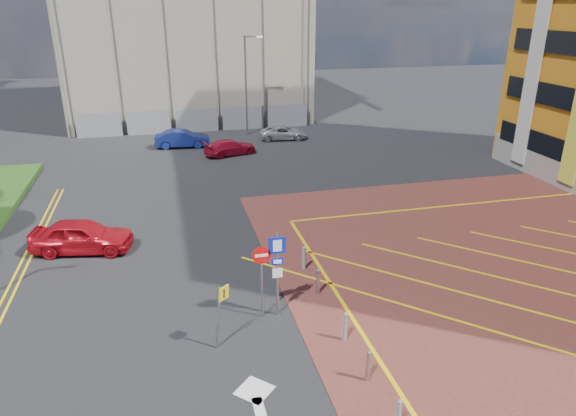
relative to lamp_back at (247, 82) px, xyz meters
name	(u,v)px	position (x,y,z in m)	size (l,w,h in m)	color
ground	(270,333)	(-4.08, -28.00, -4.36)	(140.00, 140.00, 0.00)	black
lamp_back	(247,82)	(0.00, 0.00, 0.00)	(1.53, 0.16, 8.00)	#9EA0A8
sign_cluster	(271,267)	(-3.78, -27.02, -2.41)	(1.17, 0.12, 3.20)	#9EA0A8
warning_sign	(220,309)	(-5.73, -28.39, -2.93)	(0.55, 0.37, 2.24)	#9EA0A8
bollard_row	(352,341)	(-1.78, -29.67, -3.89)	(0.14, 11.14, 0.90)	#9EA0A8
construction_fence	(209,120)	(-3.08, 2.00, -3.36)	(21.60, 0.06, 2.00)	gray
car_red_left	(82,236)	(-10.89, -19.99, -3.61)	(1.76, 4.37, 1.49)	red
car_blue_back	(182,139)	(-5.61, -2.91, -3.68)	(1.43, 4.10, 1.35)	navy
car_red_back	(230,147)	(-2.34, -5.91, -3.80)	(1.57, 3.86, 1.12)	maroon
car_silver_back	(284,133)	(2.52, -2.35, -3.83)	(1.77, 3.83, 1.06)	#BABAC2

